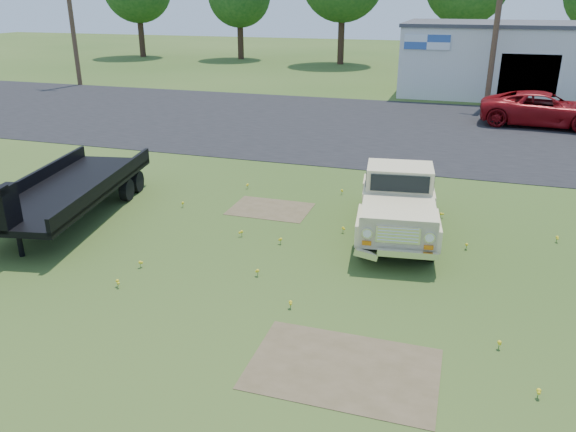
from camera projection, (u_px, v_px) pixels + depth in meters
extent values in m
plane|color=#2E4C18|center=(305.00, 274.00, 12.08)|extent=(140.00, 140.00, 0.00)
cube|color=black|center=(395.00, 128.00, 25.40)|extent=(90.00, 14.00, 0.02)
cube|color=brown|center=(343.00, 369.00, 9.00)|extent=(3.00, 2.00, 0.01)
cube|color=brown|center=(270.00, 209.00, 15.75)|extent=(2.20, 1.60, 0.01)
cube|color=silver|center=(524.00, 60.00, 33.64)|extent=(14.00, 8.00, 4.00)
cube|color=#3F3F44|center=(530.00, 24.00, 32.89)|extent=(14.20, 8.20, 0.20)
cube|color=black|center=(529.00, 75.00, 30.28)|extent=(3.00, 0.10, 2.20)
cube|color=white|center=(427.00, 42.00, 31.15)|extent=(2.50, 0.08, 0.80)
cylinder|color=#493622|center=(71.00, 14.00, 36.13)|extent=(0.30, 0.30, 9.00)
cylinder|color=#493622|center=(497.00, 19.00, 28.85)|extent=(0.30, 0.30, 9.00)
cylinder|color=#3A251A|center=(142.00, 38.00, 54.77)|extent=(0.56, 0.56, 3.60)
cylinder|color=#3A251A|center=(241.00, 41.00, 52.93)|extent=(0.56, 0.56, 3.24)
cylinder|color=#3A251A|center=(341.00, 41.00, 48.67)|extent=(0.56, 0.56, 3.96)
cylinder|color=#3A251A|center=(461.00, 44.00, 46.79)|extent=(0.56, 0.56, 3.78)
imported|color=maroon|center=(543.00, 109.00, 25.55)|extent=(5.67, 2.95, 1.53)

